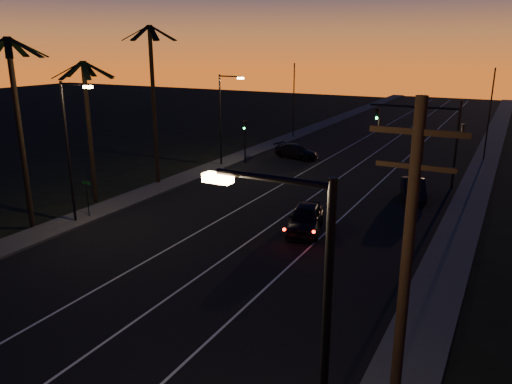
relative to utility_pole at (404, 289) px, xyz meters
The scene contains 21 objects.
road 23.72m from the utility_pole, 120.11° to the left, with size 20.00×170.00×0.01m, color black.
sidewalk_left 30.78m from the utility_pole, 138.74° to the left, with size 2.40×170.00×0.16m, color #363633.
sidewalk_right 20.68m from the utility_pole, 91.15° to the left, with size 2.40×170.00×0.16m, color #363633.
lane_stripe_left 25.32m from the utility_pole, 126.13° to the left, with size 0.12×160.00×0.01m, color silver.
lane_stripe_mid 23.48m from the utility_pole, 119.03° to the left, with size 0.12×160.00×0.01m, color silver.
lane_stripe_right 22.04m from the utility_pole, 110.81° to the left, with size 0.12×160.00×0.01m, color silver.
palm_near 25.55m from the utility_pole, 161.71° to the left, with size 4.25×4.16×11.53m.
palm_mid 28.49m from the utility_pole, 150.55° to the left, with size 4.25×4.16×10.03m.
palm_far 31.17m from the utility_pole, 139.96° to the left, with size 4.25×4.16×12.53m.
streetlight_left_near 24.44m from the utility_pole, 155.85° to the left, with size 2.55×0.26×9.00m.
streetlight_left_far 35.79m from the utility_pole, 128.52° to the left, with size 2.55×0.26×8.50m.
streetlight_right_near 4.10m from the utility_pole, 102.67° to the right, with size 2.55×0.26×9.00m.
street_sign 25.22m from the utility_pole, 153.85° to the left, with size 0.70×0.06×2.60m.
utility_pole is the anchor object (origin of this frame).
signal_mast 30.33m from the utility_pole, 98.47° to the left, with size 7.10×0.41×7.00m.
signal_post 36.74m from the utility_pole, 125.13° to the left, with size 0.28×0.37×4.20m.
far_pole_left 50.36m from the utility_pole, 116.67° to the left, with size 0.14×0.14×9.00m, color black.
far_pole_right 42.01m from the utility_pole, 90.82° to the left, with size 0.14×0.14×9.00m, color black.
lead_car 18.39m from the utility_pole, 119.69° to the left, with size 3.21×5.71×1.66m.
right_car 26.24m from the utility_pole, 99.56° to the left, with size 2.74×4.79×1.49m.
cross_car 38.88m from the utility_pole, 117.11° to the left, with size 5.05×3.00×1.37m.
Camera 1 is at (13.53, -1.49, 11.06)m, focal length 35.00 mm.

